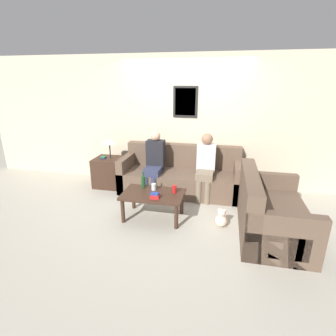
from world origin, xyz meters
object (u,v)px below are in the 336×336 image
object	(u,v)px
drinking_glass	(154,187)
person_left	(154,161)
wine_bottle	(143,182)
teddy_bear	(221,219)
coffee_table	(153,197)
couch_main	(181,176)
couch_side	(269,213)
person_right	(206,164)

from	to	relation	value
drinking_glass	person_left	world-z (taller)	person_left
wine_bottle	drinking_glass	distance (m)	0.21
person_left	teddy_bear	world-z (taller)	person_left
person_left	teddy_bear	xyz separation A→B (m)	(1.32, -1.04, -0.51)
coffee_table	couch_main	bearing A→B (deg)	78.68
couch_side	wine_bottle	distance (m)	1.97
couch_main	couch_side	distance (m)	1.93
wine_bottle	teddy_bear	xyz separation A→B (m)	(1.28, -0.22, -0.40)
coffee_table	person_right	world-z (taller)	person_right
couch_side	wine_bottle	bearing A→B (deg)	82.87
wine_bottle	couch_main	bearing A→B (deg)	65.52
drinking_glass	person_right	bearing A→B (deg)	49.76
coffee_table	person_right	xyz separation A→B (m)	(0.72, 1.01, 0.27)
drinking_glass	teddy_bear	world-z (taller)	drinking_glass
couch_side	person_right	world-z (taller)	person_right
couch_side	drinking_glass	xyz separation A→B (m)	(-1.75, 0.19, 0.17)
couch_main	person_right	distance (m)	0.61
couch_main	coffee_table	distance (m)	1.20
couch_main	couch_side	world-z (taller)	same
coffee_table	drinking_glass	bearing A→B (deg)	100.12
couch_main	drinking_glass	world-z (taller)	couch_main
drinking_glass	person_left	bearing A→B (deg)	104.48
wine_bottle	drinking_glass	bearing A→B (deg)	-16.71
couch_main	teddy_bear	bearing A→B (deg)	-55.27
person_right	teddy_bear	bearing A→B (deg)	-71.72
teddy_bear	coffee_table	bearing A→B (deg)	178.13
drinking_glass	teddy_bear	distance (m)	1.16
couch_main	person_left	world-z (taller)	person_left
couch_side	wine_bottle	world-z (taller)	couch_side
couch_side	couch_main	bearing A→B (deg)	50.52
wine_bottle	person_right	bearing A→B (deg)	41.34
person_left	wine_bottle	bearing A→B (deg)	-87.55
drinking_glass	person_right	xyz separation A→B (m)	(0.75, 0.88, 0.16)
wine_bottle	person_left	world-z (taller)	person_left
wine_bottle	person_left	distance (m)	0.83
person_right	couch_side	bearing A→B (deg)	-46.88
person_right	person_left	bearing A→B (deg)	-179.57
couch_main	person_left	bearing A→B (deg)	-160.98
teddy_bear	couch_side	bearing A→B (deg)	-1.93
coffee_table	teddy_bear	bearing A→B (deg)	-1.87
drinking_glass	teddy_bear	size ratio (longest dim) A/B	0.37
couch_side	teddy_bear	xyz separation A→B (m)	(-0.65, 0.02, -0.18)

